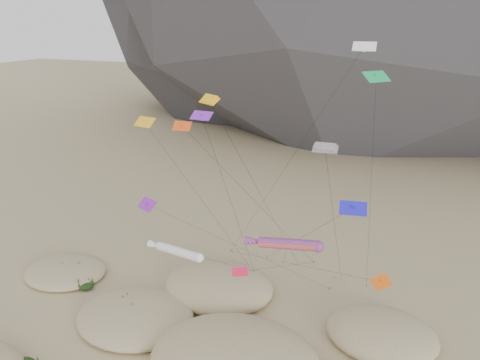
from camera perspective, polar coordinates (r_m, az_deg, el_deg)
name	(u,v)px	position (r m, az deg, el deg)	size (l,w,h in m)	color
dunes	(196,359)	(47.22, -5.39, -20.90)	(54.28, 34.39, 4.02)	#CCB789
dune_grass	(201,348)	(48.19, -4.80, -19.73)	(43.02, 31.18, 1.47)	black
kite_stakes	(283,268)	(62.12, 5.26, -10.60)	(24.06, 5.72, 0.30)	#3F2D1E
rainbow_tube_kite	(285,244)	(42.12, 5.55, -7.76)	(8.10, 17.21, 12.85)	#FF561A
white_tube_kite	(176,251)	(47.76, -7.77, -8.57)	(7.83, 14.69, 9.65)	silver
orange_parafoil	(210,101)	(51.88, -3.63, 9.53)	(10.56, 8.47, 23.02)	yellow
multi_parafoil	(326,150)	(42.98, 10.39, 3.58)	(2.29, 11.49, 20.39)	#FC1A28
delta_kites	(262,160)	(45.06, 2.66, 2.47)	(28.58, 21.08, 28.87)	#E41540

